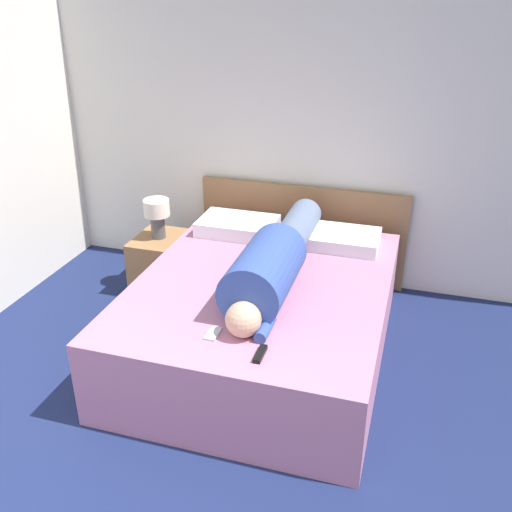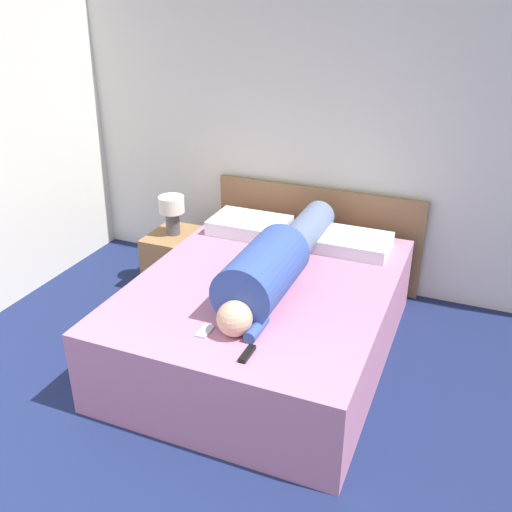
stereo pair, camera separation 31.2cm
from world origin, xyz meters
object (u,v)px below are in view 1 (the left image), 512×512
(table_lamp, at_px, (157,213))
(pillow_near_headboard, at_px, (238,226))
(person_lying, at_px, (274,261))
(tv_remote, at_px, (260,354))
(nightstand, at_px, (161,263))
(cell_phone, at_px, (213,334))
(bed, at_px, (263,316))
(pillow_second, at_px, (341,239))

(table_lamp, height_order, pillow_near_headboard, table_lamp)
(table_lamp, distance_m, person_lying, 1.32)
(tv_remote, bearing_deg, pillow_near_headboard, 112.65)
(nightstand, distance_m, cell_phone, 1.69)
(nightstand, xyz_separation_m, table_lamp, (0.00, 0.00, 0.44))
(person_lying, xyz_separation_m, cell_phone, (-0.16, -0.68, -0.15))
(tv_remote, bearing_deg, person_lying, 100.29)
(nightstand, xyz_separation_m, cell_phone, (0.98, -1.33, 0.33))
(bed, xyz_separation_m, pillow_near_headboard, (-0.41, 0.71, 0.33))
(bed, relative_size, cell_phone, 15.76)
(pillow_second, xyz_separation_m, tv_remote, (-0.18, -1.52, -0.04))
(person_lying, height_order, pillow_second, person_lying)
(pillow_near_headboard, relative_size, cell_phone, 4.55)
(bed, bearing_deg, cell_phone, -97.10)
(tv_remote, xyz_separation_m, cell_phone, (-0.31, 0.11, -0.01))
(nightstand, distance_m, person_lying, 1.40)
(table_lamp, bearing_deg, pillow_second, 2.73)
(pillow_second, bearing_deg, cell_phone, -109.02)
(pillow_near_headboard, bearing_deg, tv_remote, -67.35)
(nightstand, relative_size, pillow_near_headboard, 0.82)
(pillow_near_headboard, bearing_deg, bed, -59.88)
(pillow_second, bearing_deg, pillow_near_headboard, 180.00)
(cell_phone, bearing_deg, nightstand, 126.29)
(nightstand, xyz_separation_m, pillow_near_headboard, (0.65, 0.07, 0.38))
(table_lamp, distance_m, pillow_second, 1.46)
(cell_phone, bearing_deg, tv_remote, -20.25)
(table_lamp, xyz_separation_m, pillow_near_headboard, (0.65, 0.07, -0.05))
(cell_phone, bearing_deg, table_lamp, 126.29)
(pillow_near_headboard, relative_size, pillow_second, 1.05)
(person_lying, bearing_deg, cell_phone, -103.56)
(nightstand, bearing_deg, cell_phone, -53.71)
(bed, height_order, pillow_near_headboard, pillow_near_headboard)
(pillow_second, xyz_separation_m, cell_phone, (-0.48, -1.40, -0.04))
(pillow_near_headboard, height_order, tv_remote, pillow_near_headboard)
(nightstand, height_order, tv_remote, tv_remote)
(person_lying, relative_size, pillow_near_headboard, 2.89)
(table_lamp, height_order, tv_remote, table_lamp)
(nightstand, relative_size, table_lamp, 1.51)
(pillow_second, bearing_deg, tv_remote, -96.59)
(table_lamp, bearing_deg, nightstand, 0.00)
(bed, relative_size, pillow_near_headboard, 3.46)
(nightstand, height_order, person_lying, person_lying)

